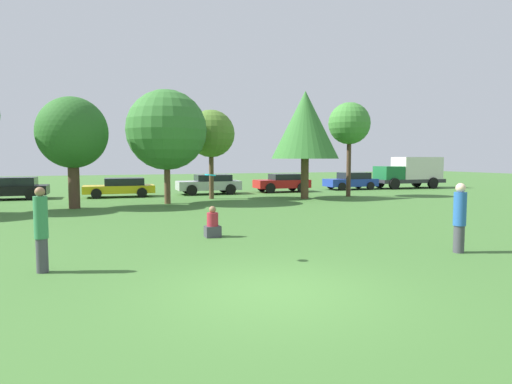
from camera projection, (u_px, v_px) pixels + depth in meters
The scene contains 16 objects.
ground_plane at pixel (273, 291), 7.98m from camera, with size 120.00×120.00×0.00m, color #3D6B2D.
person_thrower at pixel (41, 229), 9.22m from camera, with size 0.28×0.28×1.81m.
person_catcher at pixel (460, 217), 11.18m from camera, with size 0.31×0.31×1.78m.
frisbee at pixel (210, 175), 10.12m from camera, with size 0.25×0.25×0.05m.
bystander_sitting at pixel (213, 225), 13.45m from camera, with size 0.46×0.39×0.95m.
tree_2 at pixel (72, 133), 20.97m from camera, with size 3.29×3.29×5.32m.
tree_3 at pixel (167, 130), 23.09m from camera, with size 4.20×4.20×5.99m.
tree_4 at pixel (211, 134), 25.91m from camera, with size 2.79×2.79×5.25m.
tree_5 at pixel (305, 125), 26.00m from camera, with size 3.98×3.98×6.36m.
tree_6 at pixel (349, 124), 27.52m from camera, with size 2.61×2.61×5.89m.
parked_car_black at pixel (10, 188), 25.78m from camera, with size 4.27×2.23×1.29m.
parked_car_yellow at pixel (121, 187), 27.45m from camera, with size 4.32×2.05×1.18m.
parked_car_silver at pixel (209, 184), 29.63m from camera, with size 4.26×2.14×1.31m.
parked_car_red at pixel (283, 182), 31.57m from camera, with size 3.93×2.05×1.29m.
parked_car_blue at pixel (351, 181), 34.14m from camera, with size 4.04×2.06×1.31m.
delivery_truck_green at pixel (410, 172), 35.65m from camera, with size 5.90×2.41×2.50m.
Camera 1 is at (-3.10, -7.18, 2.40)m, focal length 30.95 mm.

